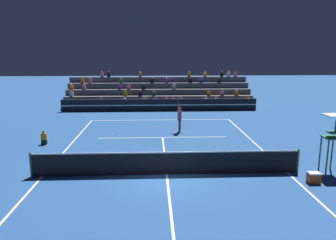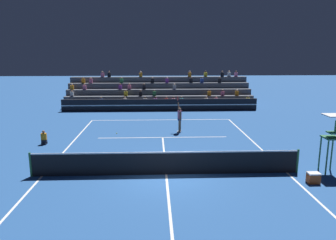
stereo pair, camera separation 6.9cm
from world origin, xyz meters
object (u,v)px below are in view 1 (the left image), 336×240
umpire_chair (333,136)px  tennis_player (179,118)px  ball_kid_courtside (44,139)px  tennis_ball (117,133)px  equipment_cooler (314,178)px

umpire_chair → tennis_player: size_ratio=1.09×
ball_kid_courtside → tennis_ball: 4.66m
umpire_chair → ball_kid_courtside: umpire_chair is taller
umpire_chair → equipment_cooler: 2.32m
tennis_ball → equipment_cooler: equipment_cooler is taller
tennis_ball → tennis_player: bearing=3.0°
tennis_player → tennis_ball: bearing=-177.0°
ball_kid_courtside → umpire_chair: bearing=-19.6°
tennis_player → tennis_ball: (-4.23, -0.22, -0.95)m
umpire_chair → equipment_cooler: umpire_chair is taller
ball_kid_courtside → equipment_cooler: size_ratio=1.69×
ball_kid_courtside → equipment_cooler: (13.19, -6.37, -0.10)m
tennis_player → tennis_ball: tennis_player is taller
equipment_cooler → tennis_player: bearing=119.0°
equipment_cooler → tennis_ball: bearing=136.5°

